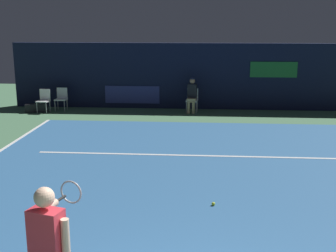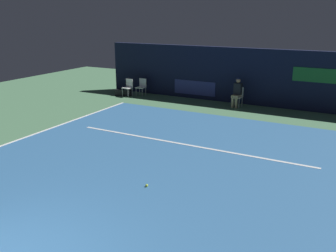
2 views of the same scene
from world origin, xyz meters
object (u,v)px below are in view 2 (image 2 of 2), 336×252
(courtside_chair_near, at_px, (128,87))
(tennis_ball, at_px, (147,185))
(courtside_chair_far, at_px, (142,86))
(equipment_bag, at_px, (123,92))
(line_judge_on_chair, at_px, (237,92))

(courtside_chair_near, bearing_deg, tennis_ball, -53.53)
(courtside_chair_far, xyz_separation_m, equipment_bag, (-0.86, -0.43, -0.34))
(line_judge_on_chair, distance_m, equipment_bag, 6.03)
(line_judge_on_chair, relative_size, equipment_bag, 1.57)
(tennis_ball, bearing_deg, equipment_bag, 127.77)
(courtside_chair_far, bearing_deg, equipment_bag, -153.26)
(tennis_ball, xyz_separation_m, equipment_bag, (-6.61, 8.53, 0.11))
(tennis_ball, bearing_deg, courtside_chair_near, 126.47)
(courtside_chair_near, distance_m, tennis_ball, 10.60)
(courtside_chair_near, bearing_deg, courtside_chair_far, 39.43)
(courtside_chair_far, distance_m, tennis_ball, 10.66)
(courtside_chair_far, relative_size, equipment_bag, 1.05)
(line_judge_on_chair, bearing_deg, courtside_chair_near, -175.84)
(line_judge_on_chair, xyz_separation_m, equipment_bag, (-5.99, -0.40, -0.53))
(line_judge_on_chair, height_order, courtside_chair_near, line_judge_on_chair)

